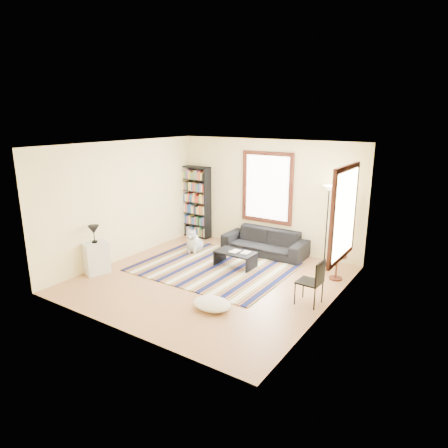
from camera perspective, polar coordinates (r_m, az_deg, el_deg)
The scene contains 21 objects.
floor at distance 8.56m, azimuth -1.87°, elevation -8.19°, with size 5.00×5.00×0.10m, color tan.
ceiling at distance 7.87m, azimuth -2.05°, elevation 11.57°, with size 5.00×5.00×0.10m, color white.
wall_back at distance 10.23m, azimuth 6.37°, elevation 4.16°, with size 5.00×0.10×2.80m, color #FCE1A9.
wall_front at distance 6.28m, azimuth -15.59°, elevation -3.49°, with size 5.00×0.10×2.80m, color #FCE1A9.
wall_left at distance 9.76m, azimuth -14.27°, elevation 3.24°, with size 0.10×5.00×2.80m, color #FCE1A9.
wall_right at distance 6.98m, azimuth 15.38°, elevation -1.58°, with size 0.10×5.00×2.80m, color #FCE1A9.
window_back at distance 10.12m, azimuth 6.20°, elevation 5.19°, with size 1.20×0.06×1.60m, color white.
window_right at distance 7.69m, azimuth 16.82°, elevation 1.40°, with size 0.06×1.20×1.60m, color white.
rug at distance 9.17m, azimuth -1.42°, elevation -6.14°, with size 3.31×2.65×0.02m, color #0B123B.
sofa at distance 9.98m, azimuth 5.83°, elevation -2.59°, with size 0.82×2.10×0.61m, color black.
bookshelf at distance 11.26m, azimuth -4.12°, elevation 3.16°, with size 0.90×0.30×2.00m, color black.
coffee_table at distance 9.15m, azimuth 1.63°, elevation -5.05°, with size 0.90×0.50×0.36m, color black.
book_a at distance 9.13m, azimuth 1.11°, elevation -3.80°, with size 0.19×0.25×0.02m, color beige.
book_b at distance 9.05m, azimuth 2.62°, elevation -4.02°, with size 0.24×0.18×0.02m, color beige.
floor_cushion at distance 7.29m, azimuth -1.73°, elevation -11.33°, with size 0.74×0.56×0.19m, color silver.
floor_lamp at distance 9.33m, azimuth 14.45°, elevation -0.30°, with size 0.30×0.30×1.86m, color black, non-canonical shape.
side_table at distance 8.77m, azimuth 15.77°, elevation -5.94°, with size 0.40×0.40×0.54m, color #491C12.
folding_chair at distance 7.49m, azimuth 12.09°, elevation -8.10°, with size 0.42×0.40×0.86m, color black.
white_cabinet at distance 9.18m, azimuth -17.80°, elevation -4.62°, with size 0.38×0.50×0.70m, color silver.
table_lamp at distance 9.01m, azimuth -18.08°, elevation -1.38°, with size 0.24×0.24×0.38m, color black, non-canonical shape.
dog at distance 10.09m, azimuth -4.19°, elevation -2.32°, with size 0.45×0.63×0.63m, color #BABABA, non-canonical shape.
Camera 1 is at (4.56, -6.39, 3.36)m, focal length 32.00 mm.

